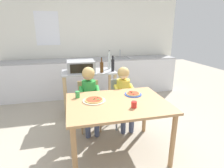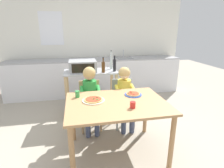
{
  "view_description": "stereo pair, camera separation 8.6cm",
  "coord_description": "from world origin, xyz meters",
  "px_view_note": "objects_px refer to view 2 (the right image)",
  "views": [
    {
      "loc": [
        -0.56,
        -2.05,
        1.66
      ],
      "look_at": [
        0.0,
        0.3,
        0.91
      ],
      "focal_mm": 28.8,
      "sensor_mm": 36.0,
      "label": 1
    },
    {
      "loc": [
        -0.48,
        -2.07,
        1.66
      ],
      "look_at": [
        0.0,
        0.3,
        0.91
      ],
      "focal_mm": 28.8,
      "sensor_mm": 36.0,
      "label": 2
    }
  ],
  "objects_px": {
    "toaster_oven": "(83,66)",
    "dining_chair_left": "(90,101)",
    "bottle_slim_sauce": "(111,61)",
    "child_in_yellow_shirt": "(125,91)",
    "dining_table": "(117,109)",
    "drinking_cup_red": "(133,105)",
    "drinking_cup_green": "(77,94)",
    "dining_chair_right": "(123,99)",
    "pizza_plate_cream": "(94,100)",
    "pizza_plate_blue_rimmed": "(133,94)",
    "bottle_squat_spirits": "(103,67)",
    "child_in_green_shirt": "(90,92)",
    "kitchen_island_cart": "(91,86)",
    "bottle_clear_vinegar": "(114,65)"
  },
  "relations": [
    {
      "from": "bottle_slim_sauce",
      "to": "dining_chair_right",
      "type": "xyz_separation_m",
      "value": [
        0.08,
        -0.63,
        -0.56
      ]
    },
    {
      "from": "bottle_squat_spirits",
      "to": "drinking_cup_green",
      "type": "height_order",
      "value": "bottle_squat_spirits"
    },
    {
      "from": "toaster_oven",
      "to": "bottle_squat_spirits",
      "type": "bearing_deg",
      "value": -22.4
    },
    {
      "from": "dining_chair_left",
      "to": "child_in_yellow_shirt",
      "type": "xyz_separation_m",
      "value": [
        0.57,
        -0.13,
        0.19
      ]
    },
    {
      "from": "drinking_cup_red",
      "to": "bottle_slim_sauce",
      "type": "bearing_deg",
      "value": 88.02
    },
    {
      "from": "bottle_squat_spirits",
      "to": "kitchen_island_cart",
      "type": "bearing_deg",
      "value": 143.83
    },
    {
      "from": "bottle_clear_vinegar",
      "to": "pizza_plate_blue_rimmed",
      "type": "xyz_separation_m",
      "value": [
        0.06,
        -0.96,
        -0.24
      ]
    },
    {
      "from": "kitchen_island_cart",
      "to": "dining_chair_left",
      "type": "height_order",
      "value": "kitchen_island_cart"
    },
    {
      "from": "bottle_clear_vinegar",
      "to": "bottle_squat_spirits",
      "type": "relative_size",
      "value": 1.04
    },
    {
      "from": "toaster_oven",
      "to": "bottle_clear_vinegar",
      "type": "xyz_separation_m",
      "value": [
        0.59,
        -0.09,
        0.02
      ]
    },
    {
      "from": "toaster_oven",
      "to": "dining_chair_right",
      "type": "relative_size",
      "value": 0.61
    },
    {
      "from": "kitchen_island_cart",
      "to": "child_in_green_shirt",
      "type": "relative_size",
      "value": 0.93
    },
    {
      "from": "toaster_oven",
      "to": "drinking_cup_red",
      "type": "bearing_deg",
      "value": -70.73
    },
    {
      "from": "dining_chair_left",
      "to": "child_in_green_shirt",
      "type": "xyz_separation_m",
      "value": [
        0.0,
        -0.12,
        0.21
      ]
    },
    {
      "from": "toaster_oven",
      "to": "bottle_slim_sauce",
      "type": "distance_m",
      "value": 0.58
    },
    {
      "from": "kitchen_island_cart",
      "to": "child_in_yellow_shirt",
      "type": "bearing_deg",
      "value": -51.76
    },
    {
      "from": "toaster_oven",
      "to": "dining_chair_right",
      "type": "xyz_separation_m",
      "value": [
        0.65,
        -0.51,
        -0.51
      ]
    },
    {
      "from": "bottle_clear_vinegar",
      "to": "dining_chair_left",
      "type": "height_order",
      "value": "bottle_clear_vinegar"
    },
    {
      "from": "dining_table",
      "to": "pizza_plate_blue_rimmed",
      "type": "bearing_deg",
      "value": 35.22
    },
    {
      "from": "dining_chair_left",
      "to": "pizza_plate_cream",
      "type": "height_order",
      "value": "dining_chair_left"
    },
    {
      "from": "bottle_squat_spirits",
      "to": "dining_chair_right",
      "type": "height_order",
      "value": "bottle_squat_spirits"
    },
    {
      "from": "drinking_cup_green",
      "to": "dining_chair_right",
      "type": "bearing_deg",
      "value": 31.56
    },
    {
      "from": "dining_table",
      "to": "dining_chair_left",
      "type": "bearing_deg",
      "value": 110.65
    },
    {
      "from": "toaster_oven",
      "to": "dining_chair_left",
      "type": "height_order",
      "value": "toaster_oven"
    },
    {
      "from": "bottle_slim_sauce",
      "to": "child_in_yellow_shirt",
      "type": "distance_m",
      "value": 0.84
    },
    {
      "from": "bottle_squat_spirits",
      "to": "child_in_yellow_shirt",
      "type": "bearing_deg",
      "value": -59.56
    },
    {
      "from": "bottle_squat_spirits",
      "to": "drinking_cup_red",
      "type": "distance_m",
      "value": 1.33
    },
    {
      "from": "kitchen_island_cart",
      "to": "drinking_cup_red",
      "type": "xyz_separation_m",
      "value": [
        0.37,
        -1.48,
        0.21
      ]
    },
    {
      "from": "toaster_oven",
      "to": "drinking_cup_red",
      "type": "height_order",
      "value": "toaster_oven"
    },
    {
      "from": "bottle_clear_vinegar",
      "to": "bottle_squat_spirits",
      "type": "height_order",
      "value": "bottle_clear_vinegar"
    },
    {
      "from": "bottle_squat_spirits",
      "to": "drinking_cup_red",
      "type": "xyz_separation_m",
      "value": [
        0.14,
        -1.31,
        -0.19
      ]
    },
    {
      "from": "bottle_slim_sauce",
      "to": "bottle_squat_spirits",
      "type": "xyz_separation_m",
      "value": [
        -0.2,
        -0.27,
        -0.05
      ]
    },
    {
      "from": "bottle_clear_vinegar",
      "to": "dining_chair_right",
      "type": "bearing_deg",
      "value": -81.64
    },
    {
      "from": "kitchen_island_cart",
      "to": "bottle_clear_vinegar",
      "type": "relative_size",
      "value": 3.39
    },
    {
      "from": "bottle_squat_spirits",
      "to": "child_in_yellow_shirt",
      "type": "distance_m",
      "value": 0.64
    },
    {
      "from": "bottle_clear_vinegar",
      "to": "drinking_cup_red",
      "type": "height_order",
      "value": "bottle_clear_vinegar"
    },
    {
      "from": "dining_table",
      "to": "drinking_cup_red",
      "type": "relative_size",
      "value": 16.37
    },
    {
      "from": "bottle_squat_spirits",
      "to": "dining_table",
      "type": "xyz_separation_m",
      "value": [
        -0.0,
        -1.1,
        -0.33
      ]
    },
    {
      "from": "kitchen_island_cart",
      "to": "child_in_yellow_shirt",
      "type": "height_order",
      "value": "child_in_yellow_shirt"
    },
    {
      "from": "kitchen_island_cart",
      "to": "drinking_cup_red",
      "type": "distance_m",
      "value": 1.54
    },
    {
      "from": "kitchen_island_cart",
      "to": "bottle_squat_spirits",
      "type": "distance_m",
      "value": 0.49
    },
    {
      "from": "child_in_yellow_shirt",
      "to": "pizza_plate_cream",
      "type": "relative_size",
      "value": 3.56
    },
    {
      "from": "bottle_slim_sauce",
      "to": "dining_table",
      "type": "xyz_separation_m",
      "value": [
        -0.2,
        -1.38,
        -0.38
      ]
    },
    {
      "from": "child_in_green_shirt",
      "to": "drinking_cup_red",
      "type": "bearing_deg",
      "value": -62.99
    },
    {
      "from": "pizza_plate_cream",
      "to": "dining_chair_left",
      "type": "bearing_deg",
      "value": 90.02
    },
    {
      "from": "pizza_plate_cream",
      "to": "pizza_plate_blue_rimmed",
      "type": "relative_size",
      "value": 1.21
    },
    {
      "from": "child_in_green_shirt",
      "to": "pizza_plate_blue_rimmed",
      "type": "xyz_separation_m",
      "value": [
        0.57,
        -0.44,
        0.08
      ]
    },
    {
      "from": "bottle_clear_vinegar",
      "to": "bottle_slim_sauce",
      "type": "height_order",
      "value": "bottle_slim_sauce"
    },
    {
      "from": "child_in_green_shirt",
      "to": "child_in_yellow_shirt",
      "type": "height_order",
      "value": "child_in_green_shirt"
    },
    {
      "from": "bottle_slim_sauce",
      "to": "dining_chair_left",
      "type": "distance_m",
      "value": 0.97
    }
  ]
}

